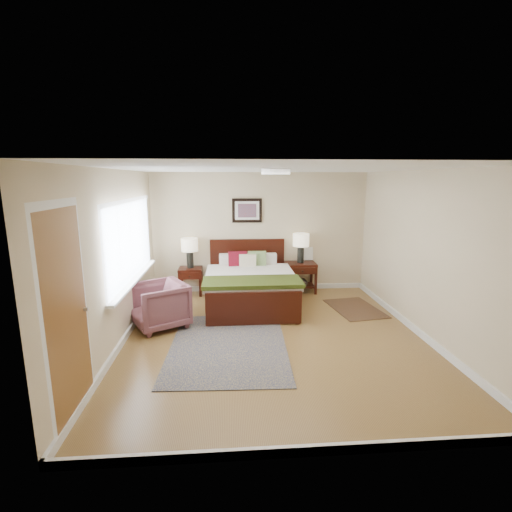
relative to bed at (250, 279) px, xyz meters
name	(u,v)px	position (x,y,z in m)	size (l,w,h in m)	color
floor	(274,337)	(0.28, -1.50, -0.51)	(5.00, 5.00, 0.00)	brown
back_wall	(260,233)	(0.28, 1.00, 0.74)	(4.50, 0.04, 2.50)	beige
front_wall	(314,321)	(0.28, -4.00, 0.74)	(4.50, 0.04, 2.50)	beige
left_wall	(117,259)	(-1.97, -1.50, 0.74)	(0.04, 5.00, 2.50)	beige
right_wall	(424,254)	(2.53, -1.50, 0.74)	(0.04, 5.00, 2.50)	beige
ceiling	(276,169)	(0.28, -1.50, 1.99)	(4.50, 5.00, 0.02)	white
window	(132,242)	(-1.92, -0.80, 0.87)	(0.11, 2.72, 1.32)	silver
door	(67,316)	(-1.95, -3.25, 0.56)	(0.06, 1.00, 2.18)	silver
ceil_fixture	(276,171)	(0.28, -1.50, 1.96)	(0.44, 0.44, 0.08)	white
bed	(250,279)	(0.00, 0.00, 0.00)	(1.69, 2.04, 1.10)	black
wall_art	(247,211)	(0.00, 0.97, 1.21)	(0.62, 0.05, 0.50)	black
nightstand_left	(190,274)	(-1.19, 0.75, -0.06)	(0.48, 0.43, 0.57)	black
nightstand_right	(300,274)	(1.11, 0.76, -0.11)	(0.64, 0.48, 0.64)	black
lamp_left	(190,247)	(-1.19, 0.77, 0.49)	(0.34, 0.34, 0.61)	black
lamp_right	(301,243)	(1.11, 0.77, 0.56)	(0.34, 0.34, 0.61)	black
armchair	(159,305)	(-1.52, -0.95, -0.14)	(0.79, 0.81, 0.74)	brown
rug_persian	(228,345)	(-0.42, -1.75, -0.50)	(1.65, 2.33, 0.01)	#0D1642
rug_navy	(355,308)	(1.93, -0.36, -0.50)	(0.79, 1.18, 0.01)	black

